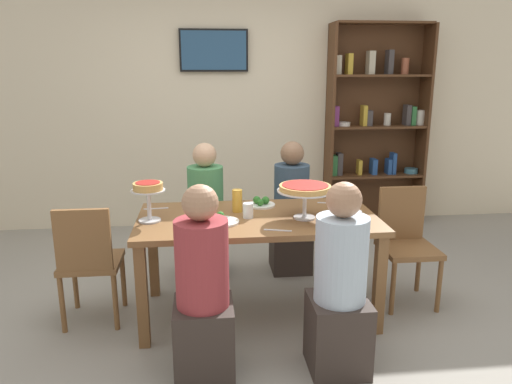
# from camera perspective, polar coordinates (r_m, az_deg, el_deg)

# --- Properties ---
(ground_plane) EXTENTS (12.00, 12.00, 0.00)m
(ground_plane) POSITION_cam_1_polar(r_m,az_deg,el_deg) (3.71, 0.17, -13.82)
(ground_plane) COLOR gray
(rear_partition) EXTENTS (8.00, 0.12, 2.80)m
(rear_partition) POSITION_cam_1_polar(r_m,az_deg,el_deg) (5.47, -2.43, 10.73)
(rear_partition) COLOR beige
(rear_partition) RESTS_ON ground_plane
(dining_table) EXTENTS (1.67, 0.86, 0.74)m
(dining_table) POSITION_cam_1_polar(r_m,az_deg,el_deg) (3.45, 0.18, -4.30)
(dining_table) COLOR brown
(dining_table) RESTS_ON ground_plane
(bookshelf) EXTENTS (1.10, 0.30, 2.21)m
(bookshelf) POSITION_cam_1_polar(r_m,az_deg,el_deg) (5.64, 13.77, 7.61)
(bookshelf) COLOR #4C2D19
(bookshelf) RESTS_ON ground_plane
(television) EXTENTS (0.72, 0.05, 0.44)m
(television) POSITION_cam_1_polar(r_m,az_deg,el_deg) (5.36, -4.95, 16.17)
(television) COLOR black
(diner_far_right) EXTENTS (0.34, 0.34, 1.15)m
(diner_far_right) POSITION_cam_1_polar(r_m,az_deg,el_deg) (4.25, 4.12, -2.88)
(diner_far_right) COLOR #382D28
(diner_far_right) RESTS_ON ground_plane
(diner_near_right) EXTENTS (0.34, 0.34, 1.15)m
(diner_near_right) POSITION_cam_1_polar(r_m,az_deg,el_deg) (2.92, 9.75, -11.54)
(diner_near_right) COLOR #382D28
(diner_near_right) RESTS_ON ground_plane
(diner_near_left) EXTENTS (0.34, 0.34, 1.15)m
(diner_near_left) POSITION_cam_1_polar(r_m,az_deg,el_deg) (2.84, -6.22, -12.17)
(diner_near_left) COLOR #382D28
(diner_near_left) RESTS_ON ground_plane
(diner_far_left) EXTENTS (0.34, 0.34, 1.15)m
(diner_far_left) POSITION_cam_1_polar(r_m,az_deg,el_deg) (4.19, -5.84, -3.19)
(diner_far_left) COLOR #382D28
(diner_far_left) RESTS_ON ground_plane
(chair_head_west) EXTENTS (0.40, 0.40, 0.87)m
(chair_head_west) POSITION_cam_1_polar(r_m,az_deg,el_deg) (3.55, -18.96, -7.39)
(chair_head_west) COLOR brown
(chair_head_west) RESTS_ON ground_plane
(chair_head_east) EXTENTS (0.40, 0.40, 0.87)m
(chair_head_east) POSITION_cam_1_polar(r_m,az_deg,el_deg) (3.89, 17.06, -5.31)
(chair_head_east) COLOR brown
(chair_head_east) RESTS_ON ground_plane
(deep_dish_pizza_stand) EXTENTS (0.38, 0.38, 0.24)m
(deep_dish_pizza_stand) POSITION_cam_1_polar(r_m,az_deg,el_deg) (3.34, 5.75, 0.26)
(deep_dish_pizza_stand) COLOR silver
(deep_dish_pizza_stand) RESTS_ON dining_table
(personal_pizza_stand) EXTENTS (0.23, 0.23, 0.27)m
(personal_pizza_stand) POSITION_cam_1_polar(r_m,az_deg,el_deg) (3.34, -12.49, 0.10)
(personal_pizza_stand) COLOR silver
(personal_pizza_stand) RESTS_ON dining_table
(salad_plate_near_diner) EXTENTS (0.23, 0.23, 0.07)m
(salad_plate_near_diner) POSITION_cam_1_polar(r_m,az_deg,el_deg) (3.29, -3.97, -3.34)
(salad_plate_near_diner) COLOR white
(salad_plate_near_diner) RESTS_ON dining_table
(salad_plate_far_diner) EXTENTS (0.21, 0.21, 0.07)m
(salad_plate_far_diner) POSITION_cam_1_polar(r_m,az_deg,el_deg) (3.66, 0.58, -1.30)
(salad_plate_far_diner) COLOR white
(salad_plate_far_diner) RESTS_ON dining_table
(beer_glass_amber_tall) EXTENTS (0.07, 0.07, 0.16)m
(beer_glass_amber_tall) POSITION_cam_1_polar(r_m,az_deg,el_deg) (3.51, -2.21, -1.02)
(beer_glass_amber_tall) COLOR gold
(beer_glass_amber_tall) RESTS_ON dining_table
(water_glass_clear_near) EXTENTS (0.07, 0.07, 0.10)m
(water_glass_clear_near) POSITION_cam_1_polar(r_m,az_deg,el_deg) (3.38, -0.93, -2.17)
(water_glass_clear_near) COLOR white
(water_glass_clear_near) RESTS_ON dining_table
(water_glass_clear_far) EXTENTS (0.07, 0.07, 0.10)m
(water_glass_clear_far) POSITION_cam_1_polar(r_m,az_deg,el_deg) (3.28, 11.65, -3.02)
(water_glass_clear_far) COLOR white
(water_glass_clear_far) RESTS_ON dining_table
(water_glass_clear_spare) EXTENTS (0.06, 0.06, 0.09)m
(water_glass_clear_spare) POSITION_cam_1_polar(r_m,az_deg,el_deg) (3.18, 11.49, -3.63)
(water_glass_clear_spare) COLOR white
(water_glass_clear_spare) RESTS_ON dining_table
(cutlery_fork_near) EXTENTS (0.18, 0.03, 0.00)m
(cutlery_fork_near) POSITION_cam_1_polar(r_m,az_deg,el_deg) (3.67, -11.61, -1.91)
(cutlery_fork_near) COLOR silver
(cutlery_fork_near) RESTS_ON dining_table
(cutlery_knife_near) EXTENTS (0.18, 0.06, 0.00)m
(cutlery_knife_near) POSITION_cam_1_polar(r_m,az_deg,el_deg) (3.78, 8.54, -1.27)
(cutlery_knife_near) COLOR silver
(cutlery_knife_near) RESTS_ON dining_table
(cutlery_fork_far) EXTENTS (0.18, 0.06, 0.00)m
(cutlery_fork_far) POSITION_cam_1_polar(r_m,az_deg,el_deg) (3.13, 2.55, -4.50)
(cutlery_fork_far) COLOR silver
(cutlery_fork_far) RESTS_ON dining_table
(cutlery_knife_far) EXTENTS (0.18, 0.07, 0.00)m
(cutlery_knife_far) POSITION_cam_1_polar(r_m,az_deg,el_deg) (3.10, -7.95, -4.84)
(cutlery_knife_far) COLOR silver
(cutlery_knife_far) RESTS_ON dining_table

